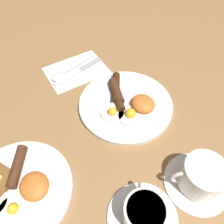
{
  "coord_description": "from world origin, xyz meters",
  "views": [
    {
      "loc": [
        -0.3,
        0.29,
        0.5
      ],
      "look_at": [
        -0.01,
        0.06,
        0.03
      ],
      "focal_mm": 35.0,
      "sensor_mm": 36.0,
      "label": 1
    }
  ],
  "objects": [
    {
      "name": "breakfast_plate_near",
      "position": [
        -0.0,
        -0.0,
        0.01
      ],
      "size": [
        0.28,
        0.28,
        0.05
      ],
      "color": "silver",
      "rests_on": "ground_plane"
    },
    {
      "name": "knife",
      "position": [
        0.21,
        0.02,
        0.01
      ],
      "size": [
        0.03,
        0.19,
        0.01
      ],
      "rotation": [
        0.0,
        0.0,
        1.65
      ],
      "color": "silver",
      "rests_on": "napkin"
    },
    {
      "name": "ground_plane",
      "position": [
        0.0,
        0.0,
        0.0
      ],
      "size": [
        3.0,
        3.0,
        0.0
      ],
      "primitive_type": "plane",
      "color": "olive"
    },
    {
      "name": "teacup_far",
      "position": [
        -0.26,
        0.17,
        0.03
      ],
      "size": [
        0.15,
        0.15,
        0.07
      ],
      "color": "silver",
      "rests_on": "ground_plane"
    },
    {
      "name": "spoon",
      "position": [
        0.23,
        0.08,
        0.01
      ],
      "size": [
        0.04,
        0.19,
        0.01
      ],
      "rotation": [
        0.0,
        0.0,
        1.69
      ],
      "color": "silver",
      "rests_on": "napkin"
    },
    {
      "name": "breakfast_plate_far",
      "position": [
        -0.04,
        0.35,
        0.01
      ],
      "size": [
        0.25,
        0.25,
        0.05
      ],
      "color": "silver",
      "rests_on": "ground_plane"
    },
    {
      "name": "napkin",
      "position": [
        0.22,
        0.03,
        0.0
      ],
      "size": [
        0.17,
        0.21,
        0.01
      ],
      "primitive_type": "cube",
      "rotation": [
        0.0,
        0.0,
        -0.12
      ],
      "color": "white",
      "rests_on": "ground_plane"
    },
    {
      "name": "teacup_near",
      "position": [
        -0.28,
        0.02,
        0.04
      ],
      "size": [
        0.15,
        0.15,
        0.08
      ],
      "color": "silver",
      "rests_on": "ground_plane"
    }
  ]
}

